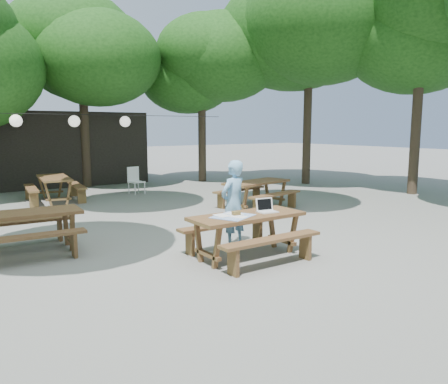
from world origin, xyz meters
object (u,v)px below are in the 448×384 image
woman (233,204)px  plastic_chair (136,186)px  main_picnic_table (247,235)px  picnic_table_nw (22,233)px

woman → plastic_chair: 7.30m
plastic_chair → main_picnic_table: bearing=-109.7°
main_picnic_table → picnic_table_nw: bearing=143.2°
main_picnic_table → woman: woman is taller
woman → picnic_table_nw: bearing=-41.0°
main_picnic_table → plastic_chair: bearing=80.5°
woman → main_picnic_table: bearing=58.8°
picnic_table_nw → plastic_chair: plastic_chair is taller
picnic_table_nw → woman: woman is taller
main_picnic_table → plastic_chair: plastic_chair is taller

